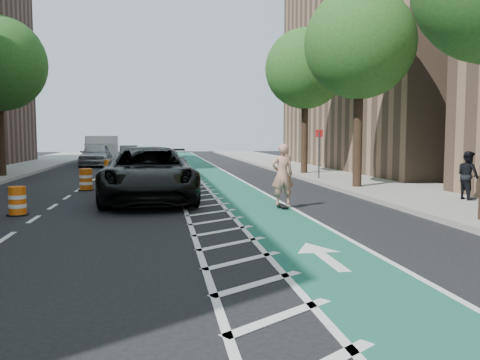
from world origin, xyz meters
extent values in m
plane|color=black|center=(0.00, 0.00, 0.00)|extent=(120.00, 120.00, 0.00)
cube|color=#195A48|center=(3.00, 10.00, 0.01)|extent=(2.00, 90.00, 0.01)
cube|color=silver|center=(1.50, 10.00, 0.01)|extent=(1.40, 90.00, 0.01)
cube|color=gray|center=(9.50, 10.00, 0.07)|extent=(5.00, 90.00, 0.15)
cube|color=gray|center=(7.05, 10.00, 0.08)|extent=(0.12, 90.00, 0.16)
cube|color=#84664C|center=(17.50, 20.00, 9.50)|extent=(14.00, 22.00, 19.00)
cylinder|color=#382619|center=(7.90, 8.00, 2.20)|extent=(0.36, 0.36, 4.40)
sphere|color=#1D551C|center=(7.90, 8.00, 5.80)|extent=(4.20, 4.20, 4.20)
cylinder|color=#382619|center=(7.90, 16.00, 2.20)|extent=(0.36, 0.36, 4.40)
sphere|color=#1D551C|center=(7.90, 16.00, 5.80)|extent=(4.20, 4.20, 4.20)
cylinder|color=#382619|center=(-7.90, 16.00, 2.20)|extent=(0.36, 0.36, 4.40)
cylinder|color=#4C4C4C|center=(7.60, 12.00, 1.20)|extent=(0.08, 0.08, 2.40)
cube|color=red|center=(7.60, 12.00, 2.30)|extent=(0.35, 0.02, 0.35)
cube|color=black|center=(3.70, 3.36, 0.09)|extent=(0.25, 0.78, 0.03)
cylinder|color=black|center=(3.61, 3.61, 0.03)|extent=(0.03, 0.06, 0.06)
cylinder|color=black|center=(3.77, 3.62, 0.03)|extent=(0.03, 0.06, 0.06)
cylinder|color=black|center=(3.63, 3.10, 0.03)|extent=(0.03, 0.06, 0.06)
cylinder|color=black|center=(3.79, 3.11, 0.03)|extent=(0.03, 0.06, 0.06)
imported|color=tan|center=(3.70, 3.36, 1.02)|extent=(0.69, 0.47, 1.84)
imported|color=black|center=(-0.30, 5.75, 0.91)|extent=(3.17, 6.60, 1.82)
imported|color=black|center=(-0.13, 7.50, 0.85)|extent=(2.91, 6.07, 1.71)
imported|color=#9A9A9F|center=(-4.45, 25.83, 0.83)|extent=(2.00, 4.88, 1.66)
imported|color=slate|center=(-2.56, 32.42, 0.68)|extent=(1.64, 4.21, 1.37)
imported|color=black|center=(9.78, 3.39, 0.92)|extent=(0.65, 0.80, 1.55)
cube|color=silver|center=(-4.51, 30.68, 1.09)|extent=(2.57, 3.59, 2.17)
cube|color=silver|center=(-4.37, 28.08, 0.81)|extent=(2.26, 1.85, 1.63)
cylinder|color=black|center=(-5.32, 27.59, 0.38)|extent=(0.31, 0.77, 0.76)
cylinder|color=black|center=(-3.37, 27.70, 0.38)|extent=(0.31, 0.77, 0.76)
cylinder|color=black|center=(-5.53, 31.50, 0.38)|extent=(0.31, 0.77, 0.76)
cylinder|color=black|center=(-3.58, 31.60, 0.38)|extent=(0.31, 0.77, 0.76)
cylinder|color=#EC5D0C|center=(-3.80, 3.19, 0.40)|extent=(0.46, 0.46, 0.80)
cylinder|color=silver|center=(-3.80, 3.19, 0.27)|extent=(0.47, 0.47, 0.11)
cylinder|color=silver|center=(-3.80, 3.19, 0.51)|extent=(0.47, 0.47, 0.11)
cylinder|color=black|center=(-3.80, 3.19, 0.02)|extent=(0.58, 0.58, 0.04)
cylinder|color=#D7560B|center=(-2.86, 9.50, 0.44)|extent=(0.50, 0.50, 0.87)
cylinder|color=silver|center=(-2.86, 9.50, 0.29)|extent=(0.51, 0.51, 0.12)
cylinder|color=silver|center=(-2.86, 9.50, 0.56)|extent=(0.51, 0.51, 0.12)
cylinder|color=black|center=(-2.86, 9.50, 0.02)|extent=(0.64, 0.64, 0.04)
cylinder|color=orange|center=(-2.40, 14.50, 0.50)|extent=(0.57, 0.57, 0.99)
cylinder|color=silver|center=(-2.40, 14.50, 0.33)|extent=(0.58, 0.58, 0.13)
cylinder|color=silver|center=(-2.40, 14.50, 0.64)|extent=(0.58, 0.58, 0.13)
cylinder|color=black|center=(-2.40, 14.50, 0.02)|extent=(0.73, 0.73, 0.04)
camera|label=1|loc=(0.10, -11.40, 2.18)|focal=38.00mm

